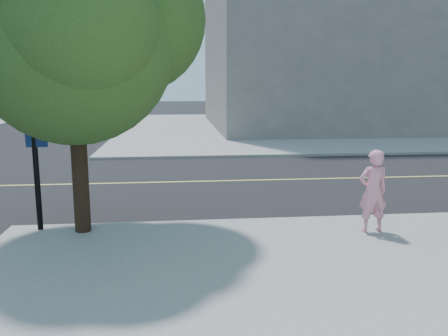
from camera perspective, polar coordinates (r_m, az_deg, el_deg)
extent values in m
plane|color=black|center=(10.39, -19.13, -7.10)|extent=(140.00, 140.00, 0.00)
cube|color=black|center=(14.67, -15.23, -1.87)|extent=(140.00, 9.00, 0.01)
cube|color=gray|center=(33.22, 13.61, 4.93)|extent=(29.00, 25.00, 0.12)
cube|color=slate|center=(33.97, 14.68, 16.94)|extent=(18.00, 16.00, 14.00)
imported|color=pink|center=(9.56, 17.68, -2.71)|extent=(0.63, 0.44, 1.63)
cylinder|color=black|center=(9.44, -17.23, 1.70)|extent=(0.31, 0.31, 3.10)
sphere|color=#345B21|center=(9.37, -17.92, 14.29)|extent=(3.79, 3.79, 3.79)
sphere|color=#345B21|center=(9.79, -11.24, 17.44)|extent=(2.93, 2.93, 2.93)
sphere|color=#345B21|center=(10.31, -22.25, 17.49)|extent=(2.76, 2.76, 2.76)
sphere|color=#345B21|center=(8.41, -16.98, 16.63)|extent=(2.58, 2.58, 2.58)
cylinder|color=black|center=(9.80, -22.15, 3.84)|extent=(0.11, 0.11, 3.83)
cube|color=white|center=(9.73, -22.08, 6.51)|extent=(0.50, 0.04, 0.18)
cube|color=navy|center=(9.76, -21.90, 3.84)|extent=(0.41, 0.04, 0.50)
imported|color=black|center=(9.75, -22.63, 10.77)|extent=(0.15, 0.18, 0.91)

